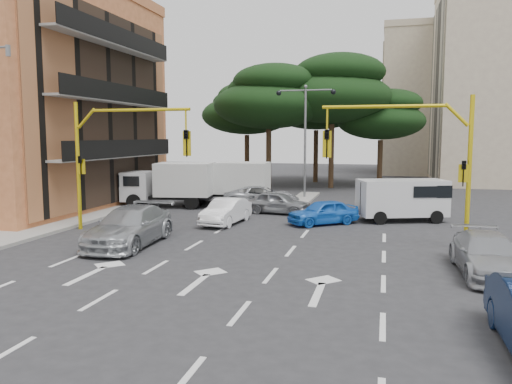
{
  "coord_description": "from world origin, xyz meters",
  "views": [
    {
      "loc": [
        5.44,
        -18.66,
        4.46
      ],
      "look_at": [
        -0.86,
        5.66,
        1.6
      ],
      "focal_mm": 35.0,
      "sensor_mm": 36.0,
      "label": 1
    }
  ],
  "objects_px": {
    "car_silver_wagon": "(130,226)",
    "car_silver_cross_a": "(262,196)",
    "car_silver_parked": "(487,255)",
    "van_white": "(402,200)",
    "car_silver_cross_b": "(278,202)",
    "box_truck_a": "(169,185)",
    "car_blue_compact": "(323,212)",
    "car_white_hatch": "(226,211)",
    "signal_mast_right": "(421,150)",
    "box_truck_b": "(228,183)",
    "street_lamp_center": "(305,121)",
    "signal_mast_left": "(111,148)"
  },
  "relations": [
    {
      "from": "car_silver_cross_a",
      "to": "car_silver_cross_b",
      "type": "distance_m",
      "value": 2.95
    },
    {
      "from": "car_blue_compact",
      "to": "signal_mast_right",
      "type": "bearing_deg",
      "value": 7.98
    },
    {
      "from": "street_lamp_center",
      "to": "car_silver_cross_b",
      "type": "height_order",
      "value": "street_lamp_center"
    },
    {
      "from": "car_blue_compact",
      "to": "car_white_hatch",
      "type": "bearing_deg",
      "value": -114.93
    },
    {
      "from": "street_lamp_center",
      "to": "car_silver_cross_a",
      "type": "bearing_deg",
      "value": -113.96
    },
    {
      "from": "signal_mast_right",
      "to": "signal_mast_left",
      "type": "height_order",
      "value": "same"
    },
    {
      "from": "signal_mast_left",
      "to": "car_silver_cross_b",
      "type": "bearing_deg",
      "value": 47.71
    },
    {
      "from": "car_silver_wagon",
      "to": "car_silver_cross_a",
      "type": "relative_size",
      "value": 1.13
    },
    {
      "from": "street_lamp_center",
      "to": "car_blue_compact",
      "type": "relative_size",
      "value": 2.13
    },
    {
      "from": "street_lamp_center",
      "to": "box_truck_b",
      "type": "height_order",
      "value": "street_lamp_center"
    },
    {
      "from": "car_silver_cross_a",
      "to": "van_white",
      "type": "bearing_deg",
      "value": -122.34
    },
    {
      "from": "signal_mast_left",
      "to": "car_white_hatch",
      "type": "bearing_deg",
      "value": 34.3
    },
    {
      "from": "car_silver_cross_a",
      "to": "van_white",
      "type": "xyz_separation_m",
      "value": [
        8.34,
        -3.28,
        0.45
      ]
    },
    {
      "from": "car_silver_cross_b",
      "to": "car_silver_parked",
      "type": "distance_m",
      "value": 14.05
    },
    {
      "from": "car_white_hatch",
      "to": "car_silver_cross_b",
      "type": "relative_size",
      "value": 1.02
    },
    {
      "from": "car_white_hatch",
      "to": "car_silver_wagon",
      "type": "distance_m",
      "value": 6.12
    },
    {
      "from": "car_silver_wagon",
      "to": "car_silver_cross_a",
      "type": "distance_m",
      "value": 12.35
    },
    {
      "from": "street_lamp_center",
      "to": "car_silver_wagon",
      "type": "height_order",
      "value": "street_lamp_center"
    },
    {
      "from": "car_silver_wagon",
      "to": "van_white",
      "type": "height_order",
      "value": "van_white"
    },
    {
      "from": "van_white",
      "to": "box_truck_a",
      "type": "bearing_deg",
      "value": -116.97
    },
    {
      "from": "car_silver_wagon",
      "to": "box_truck_a",
      "type": "bearing_deg",
      "value": 103.3
    },
    {
      "from": "car_silver_cross_b",
      "to": "car_blue_compact",
      "type": "bearing_deg",
      "value": -125.46
    },
    {
      "from": "car_silver_wagon",
      "to": "car_silver_cross_a",
      "type": "bearing_deg",
      "value": 75.12
    },
    {
      "from": "car_silver_wagon",
      "to": "van_white",
      "type": "distance_m",
      "value": 14.01
    },
    {
      "from": "street_lamp_center",
      "to": "car_silver_wagon",
      "type": "bearing_deg",
      "value": -105.35
    },
    {
      "from": "car_silver_cross_b",
      "to": "van_white",
      "type": "bearing_deg",
      "value": -88.1
    },
    {
      "from": "signal_mast_left",
      "to": "signal_mast_right",
      "type": "bearing_deg",
      "value": 0.0
    },
    {
      "from": "box_truck_b",
      "to": "car_silver_cross_a",
      "type": "bearing_deg",
      "value": -110.55
    },
    {
      "from": "car_silver_cross_b",
      "to": "box_truck_a",
      "type": "distance_m",
      "value": 7.32
    },
    {
      "from": "car_blue_compact",
      "to": "van_white",
      "type": "xyz_separation_m",
      "value": [
        3.84,
        2.04,
        0.48
      ]
    },
    {
      "from": "signal_mast_right",
      "to": "car_silver_parked",
      "type": "xyz_separation_m",
      "value": [
        1.9,
        -3.67,
        -3.23
      ]
    },
    {
      "from": "car_blue_compact",
      "to": "car_silver_parked",
      "type": "height_order",
      "value": "car_silver_parked"
    },
    {
      "from": "signal_mast_right",
      "to": "car_silver_cross_b",
      "type": "height_order",
      "value": "signal_mast_right"
    },
    {
      "from": "car_silver_cross_a",
      "to": "car_silver_parked",
      "type": "xyz_separation_m",
      "value": [
        10.7,
        -13.18,
        0.0
      ]
    },
    {
      "from": "car_silver_cross_b",
      "to": "box_truck_b",
      "type": "relative_size",
      "value": 0.68
    },
    {
      "from": "signal_mast_right",
      "to": "van_white",
      "type": "xyz_separation_m",
      "value": [
        -0.46,
        6.22,
        -2.78
      ]
    },
    {
      "from": "signal_mast_left",
      "to": "car_silver_parked",
      "type": "distance_m",
      "value": 16.26
    },
    {
      "from": "car_silver_cross_b",
      "to": "car_silver_cross_a",
      "type": "bearing_deg",
      "value": 40.67
    },
    {
      "from": "box_truck_a",
      "to": "signal_mast_left",
      "type": "bearing_deg",
      "value": 176.77
    },
    {
      "from": "street_lamp_center",
      "to": "car_white_hatch",
      "type": "xyz_separation_m",
      "value": [
        -2.27,
        -10.91,
        -4.79
      ]
    },
    {
      "from": "car_silver_cross_a",
      "to": "box_truck_b",
      "type": "bearing_deg",
      "value": 61.19
    },
    {
      "from": "box_truck_b",
      "to": "signal_mast_left",
      "type": "bearing_deg",
      "value": 164.82
    },
    {
      "from": "car_white_hatch",
      "to": "box_truck_b",
      "type": "relative_size",
      "value": 0.7
    },
    {
      "from": "signal_mast_right",
      "to": "box_truck_a",
      "type": "relative_size",
      "value": 1.07
    },
    {
      "from": "car_white_hatch",
      "to": "van_white",
      "type": "height_order",
      "value": "van_white"
    },
    {
      "from": "street_lamp_center",
      "to": "car_silver_cross_a",
      "type": "xyz_separation_m",
      "value": [
        -2.0,
        -4.5,
        -4.77
      ]
    },
    {
      "from": "car_silver_wagon",
      "to": "box_truck_b",
      "type": "xyz_separation_m",
      "value": [
        0.05,
        12.9,
        0.59
      ]
    },
    {
      "from": "box_truck_b",
      "to": "van_white",
      "type": "bearing_deg",
      "value": -113.29
    },
    {
      "from": "car_blue_compact",
      "to": "car_silver_wagon",
      "type": "height_order",
      "value": "car_silver_wagon"
    },
    {
      "from": "car_silver_parked",
      "to": "box_truck_a",
      "type": "bearing_deg",
      "value": 142.09
    }
  ]
}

